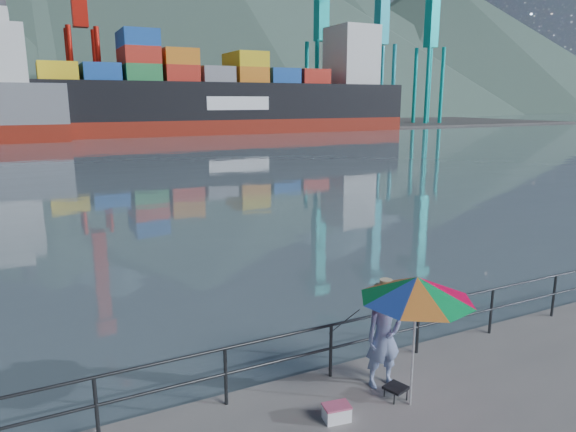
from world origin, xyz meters
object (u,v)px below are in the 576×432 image
at_px(fisherman, 384,337).
at_px(beach_umbrella, 417,288).
at_px(cooler_bag, 337,413).
at_px(container_ship, 236,95).

bearing_deg(fisherman, beach_umbrella, -77.54).
relative_size(beach_umbrella, cooler_bag, 5.51).
xyz_separation_m(fisherman, cooler_bag, (-1.26, -0.53, -0.79)).
distance_m(fisherman, cooler_bag, 1.58).
xyz_separation_m(cooler_bag, container_ship, (26.48, 73.97, 5.70)).
distance_m(fisherman, beach_umbrella, 1.34).
xyz_separation_m(fisherman, beach_umbrella, (0.05, -0.71, 1.13)).
height_order(beach_umbrella, container_ship, container_ship).
height_order(cooler_bag, container_ship, container_ship).
relative_size(fisherman, beach_umbrella, 0.81).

